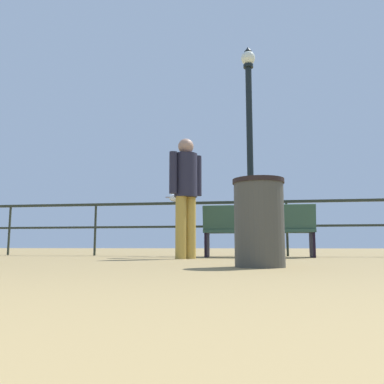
# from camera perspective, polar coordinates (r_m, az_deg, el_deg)

# --- Properties ---
(pier_railing) EXTENTS (20.22, 0.05, 1.02)m
(pier_railing) POSITION_cam_1_polar(r_m,az_deg,el_deg) (7.51, 6.29, -3.33)
(pier_railing) COLOR #262C21
(pier_railing) RESTS_ON ground_plane
(bench_near_left) EXTENTS (1.79, 0.65, 0.84)m
(bench_near_left) POSITION_cam_1_polar(r_m,az_deg,el_deg) (6.66, 9.41, -5.08)
(bench_near_left) COLOR #2D4C3D
(bench_near_left) RESTS_ON ground_plane
(lamppost_center) EXTENTS (0.30, 0.30, 4.21)m
(lamppost_center) POSITION_cam_1_polar(r_m,az_deg,el_deg) (8.05, 8.22, 6.72)
(lamppost_center) COLOR black
(lamppost_center) RESTS_ON ground_plane
(person_by_bench) EXTENTS (0.43, 0.45, 1.78)m
(person_by_bench) POSITION_cam_1_polar(r_m,az_deg,el_deg) (5.92, -0.89, 0.45)
(person_by_bench) COLOR #B18D38
(person_by_bench) RESTS_ON ground_plane
(seagull_on_rail) EXTENTS (0.47, 0.23, 0.22)m
(seagull_on_rail) POSITION_cam_1_polar(r_m,az_deg,el_deg) (7.68, -1.96, -0.70)
(seagull_on_rail) COLOR white
(seagull_on_rail) RESTS_ON pier_railing
(trash_bin) EXTENTS (0.47, 0.47, 0.79)m
(trash_bin) POSITION_cam_1_polar(r_m,az_deg,el_deg) (3.65, 9.51, -4.29)
(trash_bin) COLOR #3F3E36
(trash_bin) RESTS_ON ground_plane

